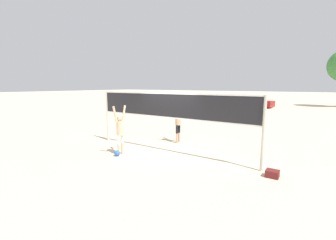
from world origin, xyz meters
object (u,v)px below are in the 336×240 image
Objects in this scene: volleyball at (117,153)px; parked_car_near at (204,100)px; parked_car_far at (253,102)px; gear_bag at (272,174)px; volleyball_net at (168,109)px; player_blocker at (178,120)px; player_spiker at (120,129)px.

parked_car_near is at bearing 108.19° from volleyball.
parked_car_far is (7.77, -1.81, 0.04)m from parked_car_near.
parked_car_far is (-6.07, 22.62, 0.52)m from gear_bag.
volleyball_net is 3.46× the size of player_blocker.
player_blocker reaches higher than parked_car_near.
volleyball is (-0.87, -3.13, -1.02)m from player_blocker.
gear_bag is (5.46, 0.97, -0.92)m from player_spiker.
player_spiker reaches higher than gear_bag.
volleyball_net is at bearing 17.22° from player_blocker.
player_blocker is 9.52× the size of volleyball.
parked_car_far is (-0.65, 23.83, 0.52)m from volleyball.
volleyball_net is 1.53× the size of parked_car_far.
parked_car_far reaches higher than parked_car_near.
volleyball_net is 3.77× the size of player_spiker.
volleyball is at bearing -15.59° from player_blocker.
parked_car_near is at bearing -157.56° from player_blocker.
player_blocker is at bearing 107.22° from volleyball_net.
volleyball_net reaches higher than player_spiker.
player_spiker reaches higher than volleyball.
volleyball_net is at bearing -59.35° from parked_car_near.
gear_bag is at bearing -65.92° from parked_car_far.
player_spiker is at bearing -63.19° from parked_car_near.
player_blocker is 5.75× the size of gear_bag.
volleyball is 0.05× the size of parked_car_near.
gear_bag is (5.42, 1.21, -0.00)m from volleyball.
player_blocker is 20.76m from parked_car_far.
parked_car_near is (-8.38, 25.40, -0.44)m from player_spiker.
volleyball_net is 32.91× the size of volleyball.
player_spiker is 26.75m from parked_car_near.
player_blocker reaches higher than volleyball.
volleyball_net is 26.02m from parked_car_near.
parked_car_near is at bearing 18.27° from player_spiker.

